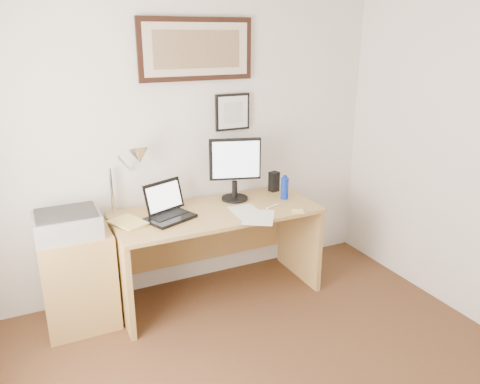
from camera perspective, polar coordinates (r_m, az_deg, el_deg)
wall_back at (r=3.81m, az=-7.27°, el=6.27°), size 3.50×0.02×2.50m
side_cabinet at (r=3.65m, az=-19.04°, el=-10.15°), size 0.50×0.40×0.73m
water_bottle at (r=3.91m, az=5.47°, el=0.45°), size 0.06×0.06×0.18m
bottle_cap at (r=3.88m, az=5.51°, el=1.87°), size 0.03×0.03×0.02m
speaker at (r=4.10m, az=4.16°, el=1.28°), size 0.09×0.08×0.17m
paper_sheet_a at (r=3.64m, az=0.76°, el=-2.39°), size 0.23×0.31×0.00m
paper_sheet_b at (r=3.53m, az=2.30°, el=-3.09°), size 0.36×0.39×0.00m
sticky_pad at (r=3.65m, az=7.07°, el=-2.39°), size 0.12×0.12×0.01m
marker_pen at (r=3.74m, az=4.02°, el=-1.74°), size 0.14×0.06×0.02m
book at (r=3.45m, az=-14.71°, el=-4.11°), size 0.29×0.33×0.02m
desk at (r=3.83m, az=-3.32°, el=-5.11°), size 1.60×0.70×0.75m
laptop at (r=3.55m, az=-8.79°, el=-2.19°), size 0.41×0.41×0.26m
lcd_monitor at (r=3.81m, az=-0.61°, el=3.16°), size 0.41×0.22×0.52m
printer at (r=3.45m, az=-20.31°, el=-3.66°), size 0.44×0.34×0.18m
desk_lamp at (r=3.54m, az=-12.52°, el=3.97°), size 0.29×0.27×0.53m
picture_large at (r=3.75m, az=-5.31°, el=16.94°), size 0.92×0.04×0.47m
picture_small at (r=3.91m, az=-0.91°, el=9.72°), size 0.30×0.03×0.30m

